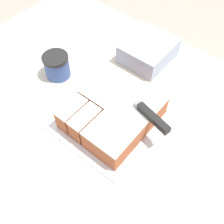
{
  "coord_description": "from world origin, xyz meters",
  "views": [
    {
      "loc": [
        0.34,
        -0.34,
        1.68
      ],
      "look_at": [
        0.03,
        0.04,
        1.0
      ],
      "focal_mm": 42.0,
      "sensor_mm": 36.0,
      "label": 1
    }
  ],
  "objects_px": {
    "knife": "(147,113)",
    "cake_board": "(112,120)",
    "storage_box": "(148,51)",
    "cake": "(113,112)",
    "coffee_cup": "(57,66)"
  },
  "relations": [
    {
      "from": "cake_board",
      "to": "cake",
      "type": "relative_size",
      "value": 1.21
    },
    {
      "from": "knife",
      "to": "cake_board",
      "type": "bearing_deg",
      "value": 30.99
    },
    {
      "from": "cake_board",
      "to": "storage_box",
      "type": "xyz_separation_m",
      "value": [
        -0.08,
        0.33,
        0.04
      ]
    },
    {
      "from": "cake_board",
      "to": "knife",
      "type": "xyz_separation_m",
      "value": [
        0.11,
        0.04,
        0.09
      ]
    },
    {
      "from": "storage_box",
      "to": "cake",
      "type": "bearing_deg",
      "value": -75.5
    },
    {
      "from": "cake_board",
      "to": "knife",
      "type": "bearing_deg",
      "value": 18.7
    },
    {
      "from": "cake_board",
      "to": "storage_box",
      "type": "distance_m",
      "value": 0.34
    },
    {
      "from": "cake_board",
      "to": "cake",
      "type": "bearing_deg",
      "value": 47.42
    },
    {
      "from": "cake_board",
      "to": "cake",
      "type": "distance_m",
      "value": 0.04
    },
    {
      "from": "knife",
      "to": "storage_box",
      "type": "bearing_deg",
      "value": -44.77
    },
    {
      "from": "coffee_cup",
      "to": "cake_board",
      "type": "bearing_deg",
      "value": -6.75
    },
    {
      "from": "cake_board",
      "to": "storage_box",
      "type": "relative_size",
      "value": 1.68
    },
    {
      "from": "coffee_cup",
      "to": "storage_box",
      "type": "bearing_deg",
      "value": 54.07
    },
    {
      "from": "knife",
      "to": "storage_box",
      "type": "relative_size",
      "value": 1.47
    },
    {
      "from": "cake_board",
      "to": "knife",
      "type": "relative_size",
      "value": 1.15
    }
  ]
}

